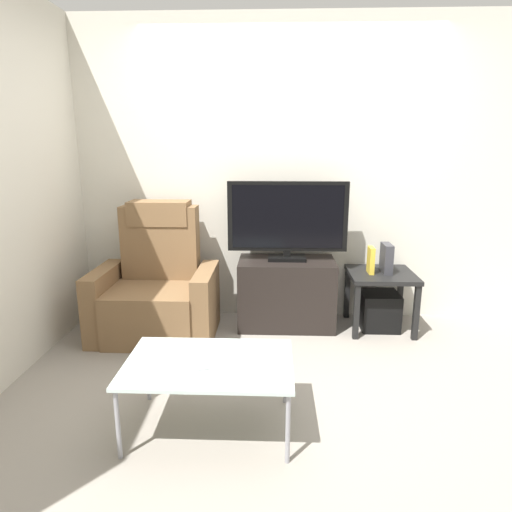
{
  "coord_description": "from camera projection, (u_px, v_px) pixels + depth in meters",
  "views": [
    {
      "loc": [
        -0.13,
        -2.86,
        1.53
      ],
      "look_at": [
        -0.26,
        0.5,
        0.7
      ],
      "focal_mm": 31.4,
      "sensor_mm": 36.0,
      "label": 1
    }
  ],
  "objects": [
    {
      "name": "television",
      "position": [
        287.0,
        219.0,
        3.74
      ],
      "size": [
        1.0,
        0.2,
        0.66
      ],
      "color": "black",
      "rests_on": "tv_stand"
    },
    {
      "name": "wall_back",
      "position": [
        289.0,
        173.0,
        3.92
      ],
      "size": [
        6.4,
        0.06,
        2.6
      ],
      "primitive_type": "cube",
      "color": "beige",
      "rests_on": "ground"
    },
    {
      "name": "book_upright",
      "position": [
        371.0,
        260.0,
        3.72
      ],
      "size": [
        0.04,
        0.13,
        0.22
      ],
      "primitive_type": "cube",
      "color": "gold",
      "rests_on": "side_table"
    },
    {
      "name": "tv_stand",
      "position": [
        286.0,
        293.0,
        3.87
      ],
      "size": [
        0.82,
        0.48,
        0.58
      ],
      "color": "black",
      "rests_on": "ground"
    },
    {
      "name": "wall_side",
      "position": [
        4.0,
        182.0,
        2.9
      ],
      "size": [
        0.06,
        4.48,
        2.6
      ],
      "primitive_type": "cube",
      "color": "beige",
      "rests_on": "ground"
    },
    {
      "name": "subwoofer_box",
      "position": [
        379.0,
        310.0,
        3.84
      ],
      "size": [
        0.32,
        0.32,
        0.32
      ],
      "primitive_type": "cube",
      "color": "black",
      "rests_on": "ground"
    },
    {
      "name": "game_console",
      "position": [
        386.0,
        258.0,
        3.74
      ],
      "size": [
        0.07,
        0.2,
        0.24
      ],
      "primitive_type": "cube",
      "color": "#333338",
      "rests_on": "side_table"
    },
    {
      "name": "cell_phone",
      "position": [
        200.0,
        364.0,
        2.37
      ],
      "size": [
        0.12,
        0.17,
        0.01
      ],
      "primitive_type": "cube",
      "rotation": [
        0.0,
        0.0,
        0.38
      ],
      "color": "#B7B7BC",
      "rests_on": "coffee_table"
    },
    {
      "name": "side_table",
      "position": [
        381.0,
        282.0,
        3.78
      ],
      "size": [
        0.54,
        0.54,
        0.5
      ],
      "color": "black",
      "rests_on": "ground"
    },
    {
      "name": "ground_plane",
      "position": [
        290.0,
        370.0,
        3.14
      ],
      "size": [
        6.4,
        6.4,
        0.0
      ],
      "primitive_type": "plane",
      "color": "gray"
    },
    {
      "name": "recliner_armchair",
      "position": [
        157.0,
        289.0,
        3.71
      ],
      "size": [
        0.98,
        0.78,
        1.08
      ],
      "rotation": [
        0.0,
        0.0,
        0.13
      ],
      "color": "brown",
      "rests_on": "ground"
    },
    {
      "name": "coffee_table",
      "position": [
        209.0,
        366.0,
        2.41
      ],
      "size": [
        0.9,
        0.6,
        0.4
      ],
      "color": "#B2C6C1",
      "rests_on": "ground"
    }
  ]
}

